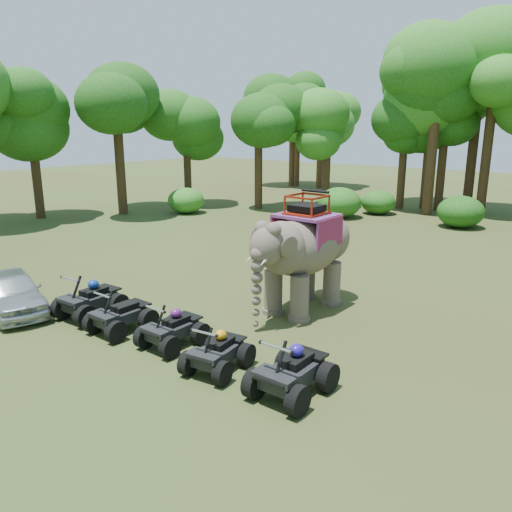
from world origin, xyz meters
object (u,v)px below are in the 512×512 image
object	(u,v)px
atv_0	(90,295)
atv_1	(121,310)
atv_3	(218,347)
atv_4	(292,365)
elephant	(304,252)
parked_car	(13,292)
atv_2	(172,324)

from	to	relation	value
atv_0	atv_1	xyz separation A→B (m)	(1.62, -0.10, -0.06)
atv_3	atv_0	bearing A→B (deg)	170.16
atv_4	atv_3	bearing A→B (deg)	-175.22
elephant	atv_4	xyz separation A→B (m)	(2.67, -4.42, -1.14)
parked_car	atv_1	distance (m)	3.98
atv_2	atv_3	world-z (taller)	atv_2
parked_car	atv_4	xyz separation A→B (m)	(9.38, 1.35, 0.04)
atv_1	parked_car	bearing A→B (deg)	-164.37
elephant	atv_3	bearing A→B (deg)	-80.83
elephant	parked_car	world-z (taller)	elephant
atv_0	atv_3	bearing A→B (deg)	-4.91
atv_1	atv_4	bearing A→B (deg)	1.53
atv_1	atv_3	world-z (taller)	atv_1
elephant	atv_2	bearing A→B (deg)	-103.68
atv_0	atv_3	world-z (taller)	atv_0
parked_car	atv_2	distance (m)	5.79
atv_0	atv_4	size ratio (longest dim) A/B	1.01
atv_1	atv_4	distance (m)	5.57
elephant	atv_0	bearing A→B (deg)	-134.49
atv_3	atv_2	bearing A→B (deg)	163.52
atv_4	elephant	bearing A→B (deg)	119.97
atv_4	atv_2	bearing A→B (deg)	178.31
elephant	atv_1	world-z (taller)	elephant
atv_0	atv_2	distance (m)	3.43
elephant	atv_3	world-z (taller)	elephant
atv_2	atv_4	distance (m)	3.76
atv_0	atv_3	size ratio (longest dim) A/B	1.16
atv_0	atv_2	xyz separation A→B (m)	(3.42, 0.16, -0.08)
atv_0	atv_1	bearing A→B (deg)	-7.50
atv_1	atv_4	xyz separation A→B (m)	(5.56, 0.23, 0.05)
parked_car	atv_3	size ratio (longest dim) A/B	2.34
elephant	atv_0	world-z (taller)	elephant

